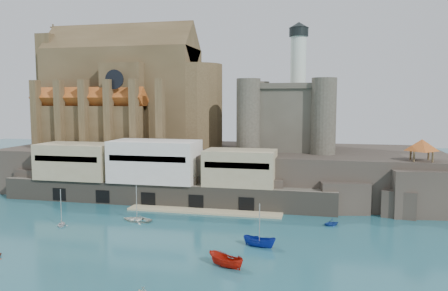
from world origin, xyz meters
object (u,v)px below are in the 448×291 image
at_px(church, 129,97).
at_px(castle_keep, 289,113).
at_px(pavilion, 422,147).
at_px(boat_2, 259,247).

bearing_deg(church, castle_keep, -1.11).
xyz_separation_m(pavilion, boat_2, (-26.80, -25.49, -12.73)).
xyz_separation_m(church, boat_2, (39.33, -41.34, -22.13)).
bearing_deg(castle_keep, pavilion, -30.18).
distance_m(church, boat_2, 61.20).
height_order(church, castle_keep, church).
height_order(pavilion, boat_2, pavilion).
xyz_separation_m(castle_keep, boat_2, (-0.88, -40.56, -18.31)).
bearing_deg(pavilion, boat_2, -136.44).
distance_m(church, castle_keep, 40.39).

